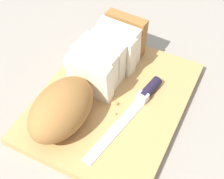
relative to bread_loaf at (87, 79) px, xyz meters
The scene contains 8 objects.
ground_plane 0.09m from the bread_loaf, 78.91° to the right, with size 3.00×3.00×0.00m, color gray.
cutting_board 0.08m from the bread_loaf, 78.91° to the right, with size 0.38×0.30×0.02m, color tan.
bread_loaf is the anchor object (origin of this frame).
bread_knife 0.12m from the bread_loaf, 75.90° to the right, with size 0.25×0.08×0.02m.
crumb_near_knife 0.08m from the bread_loaf, 90.80° to the right, with size 0.01×0.01×0.01m, color #A8753D.
crumb_near_loaf 0.05m from the bread_loaf, 11.13° to the right, with size 0.00×0.00×0.00m, color #A8753D.
crumb_stray_left 0.09m from the bread_loaf, 25.83° to the right, with size 0.01×0.01×0.01m, color #A8753D.
crumb_stray_right 0.09m from the bread_loaf, 107.74° to the right, with size 0.00×0.00×0.00m, color #A8753D.
Camera 1 is at (-0.41, -0.19, 0.57)m, focal length 52.07 mm.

